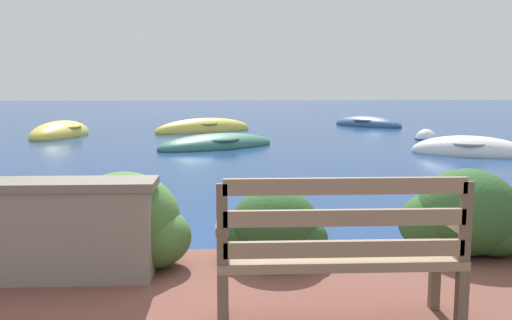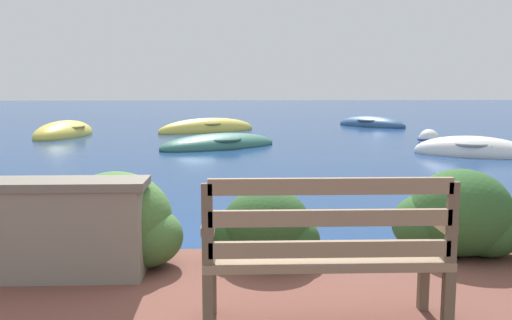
{
  "view_description": "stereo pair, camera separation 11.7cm",
  "coord_description": "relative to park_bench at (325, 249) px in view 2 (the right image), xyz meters",
  "views": [
    {
      "loc": [
        0.07,
        -4.76,
        1.67
      ],
      "look_at": [
        0.52,
        4.85,
        0.3
      ],
      "focal_mm": 40.0,
      "sensor_mm": 36.0,
      "label": 1
    },
    {
      "loc": [
        0.19,
        -4.77,
        1.67
      ],
      "look_at": [
        0.52,
        4.85,
        0.3
      ],
      "focal_mm": 40.0,
      "sensor_mm": 36.0,
      "label": 2
    }
  ],
  "objects": [
    {
      "name": "stone_wall",
      "position": [
        -2.03,
        0.93,
        -0.11
      ],
      "size": [
        1.73,
        0.39,
        0.73
      ],
      "color": "gray",
      "rests_on": "patio_terrace"
    },
    {
      "name": "hedge_clump_far_right",
      "position": [
        1.32,
        1.38,
        -0.17
      ],
      "size": [
        1.06,
        0.76,
        0.72
      ],
      "color": "#2D5628",
      "rests_on": "patio_terrace"
    },
    {
      "name": "rowboat_distant",
      "position": [
        4.3,
        16.9,
        -0.65
      ],
      "size": [
        2.6,
        2.61,
        0.63
      ],
      "rotation": [
        0.0,
        0.0,
        2.35
      ],
      "color": "#2D517A",
      "rests_on": "ground_plane"
    },
    {
      "name": "rowboat_outer",
      "position": [
        -1.44,
        14.98,
        -0.64
      ],
      "size": [
        3.35,
        2.53,
        0.76
      ],
      "rotation": [
        0.0,
        0.0,
        3.68
      ],
      "color": "#DBC64C",
      "rests_on": "ground_plane"
    },
    {
      "name": "rowboat_far",
      "position": [
        -5.59,
        13.7,
        -0.64
      ],
      "size": [
        1.71,
        2.99,
        0.8
      ],
      "rotation": [
        0.0,
        0.0,
        4.53
      ],
      "color": "#DBC64C",
      "rests_on": "ground_plane"
    },
    {
      "name": "park_bench",
      "position": [
        0.0,
        0.0,
        0.0
      ],
      "size": [
        1.41,
        0.48,
        0.93
      ],
      "rotation": [
        0.0,
        0.0,
        -0.09
      ],
      "color": "brown",
      "rests_on": "patio_terrace"
    },
    {
      "name": "rowboat_nearest",
      "position": [
        4.69,
        9.17,
        -0.64
      ],
      "size": [
        2.67,
        1.94,
        0.74
      ],
      "rotation": [
        0.0,
        0.0,
        5.85
      ],
      "color": "silver",
      "rests_on": "ground_plane"
    },
    {
      "name": "hedge_clump_centre",
      "position": [
        -1.47,
        1.21,
        -0.16
      ],
      "size": [
        1.09,
        0.79,
        0.74
      ],
      "color": "#426B33",
      "rests_on": "patio_terrace"
    },
    {
      "name": "rowboat_mid",
      "position": [
        -0.95,
        10.79,
        -0.65
      ],
      "size": [
        3.31,
        2.68,
        0.6
      ],
      "rotation": [
        0.0,
        0.0,
        3.7
      ],
      "color": "#336B5B",
      "rests_on": "ground_plane"
    },
    {
      "name": "ground_plane",
      "position": [
        -0.7,
        1.61,
        -0.7
      ],
      "size": [
        80.0,
        80.0,
        0.0
      ],
      "color": "navy"
    },
    {
      "name": "hedge_clump_right",
      "position": [
        -0.29,
        1.25,
        -0.22
      ],
      "size": [
        0.88,
        0.64,
        0.6
      ],
      "color": "#284C23",
      "rests_on": "patio_terrace"
    },
    {
      "name": "mooring_buoy",
      "position": [
        4.56,
        11.6,
        -0.61
      ],
      "size": [
        0.59,
        0.59,
        0.53
      ],
      "color": "white",
      "rests_on": "ground_plane"
    }
  ]
}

